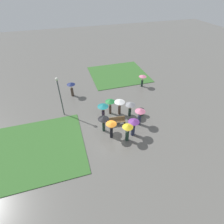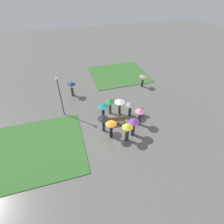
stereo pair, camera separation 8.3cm
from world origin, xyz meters
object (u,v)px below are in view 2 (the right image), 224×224
Objects in this scene: crowd_person_grey at (130,106)px; crowd_person_orange at (111,127)px; trash_bin at (141,112)px; crowd_person_white at (120,103)px; crowd_person_green at (110,103)px; crowd_person_yellow at (127,130)px; lone_walker_far_path at (72,86)px; crowd_person_teal at (103,108)px; lamp_post at (60,92)px; crowd_person_purple at (133,125)px; crowd_person_pink at (140,114)px; park_bench at (116,121)px; lone_walker_mid_plaza at (143,78)px; crowd_person_black at (103,120)px.

crowd_person_orange is at bearing 51.39° from crowd_person_grey.
crowd_person_white is (-2.27, 0.90, 1.06)m from trash_bin.
crowd_person_green is 0.97× the size of crowd_person_yellow.
crowd_person_white is 0.99× the size of lone_walker_far_path.
crowd_person_orange is 3.90m from crowd_person_grey.
crowd_person_white is 1.05× the size of crowd_person_teal.
lamp_post is 4.24m from lone_walker_far_path.
crowd_person_orange reaches higher than crowd_person_teal.
crowd_person_yellow is 1.01× the size of crowd_person_purple.
crowd_person_pink is at bearing 113.92° from crowd_person_grey.
crowd_person_teal is (4.12, -1.89, -1.60)m from lamp_post.
crowd_person_teal is 3.06m from crowd_person_orange.
crowd_person_pink is at bearing -10.73° from park_bench.
crowd_person_green is 1.06× the size of crowd_person_grey.
crowd_person_orange is (0.00, -3.06, 0.04)m from crowd_person_teal.
crowd_person_orange reaches higher than crowd_person_white.
lone_walker_far_path is at bearing 2.10° from lone_walker_mid_plaza.
crowd_person_pink is 1.07× the size of crowd_person_white.
trash_bin is 3.65m from crowd_person_green.
lamp_post is at bearing -92.21° from crowd_person_orange.
lone_walker_far_path is at bearing 96.08° from crowd_person_green.
lone_walker_far_path is (-4.83, 8.91, 0.00)m from crowd_person_purple.
lamp_post is 2.41× the size of crowd_person_purple.
crowd_person_pink is at bearing 68.03° from lone_walker_mid_plaza.
crowd_person_black is (-1.43, -2.55, -0.04)m from crowd_person_green.
trash_bin is at bearing 145.32° from lone_walker_far_path.
lone_walker_far_path is (1.41, 3.67, -1.61)m from lamp_post.
crowd_person_pink is 3.46m from crowd_person_orange.
crowd_person_yellow reaches higher than crowd_person_black.
lone_walker_mid_plaza is at bearing -96.90° from crowd_person_purple.
crowd_person_green is at bearing 41.81° from lone_walker_mid_plaza.
crowd_person_green is 2.93m from crowd_person_black.
crowd_person_purple is at bearing -128.52° from trash_bin.
crowd_person_white is 0.97× the size of crowd_person_orange.
crowd_person_pink is at bearing 133.90° from crowd_person_black.
crowd_person_orange is at bearing -47.79° from crowd_person_white.
crowd_person_green is 0.98× the size of crowd_person_orange.
lone_walker_mid_plaza is (5.66, 8.95, -0.08)m from crowd_person_yellow.
crowd_person_black is 1.06× the size of lone_walker_mid_plaza.
crowd_person_yellow is at bearing 74.52° from crowd_person_grey.
crowd_person_yellow is at bearing -132.77° from trash_bin.
lone_walker_mid_plaza is at bearing 16.08° from lamp_post.
lamp_post is 2.60× the size of crowd_person_teal.
crowd_person_orange is at bearing -50.24° from lamp_post.
crowd_person_pink is at bearing 135.97° from lone_walker_far_path.
crowd_person_pink reaches higher than lone_walker_mid_plaza.
crowd_person_green is 7.52m from lone_walker_mid_plaza.
crowd_person_green is 4.45m from crowd_person_yellow.
trash_bin is 4.89m from crowd_person_orange.
lamp_post reaches higher than park_bench.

